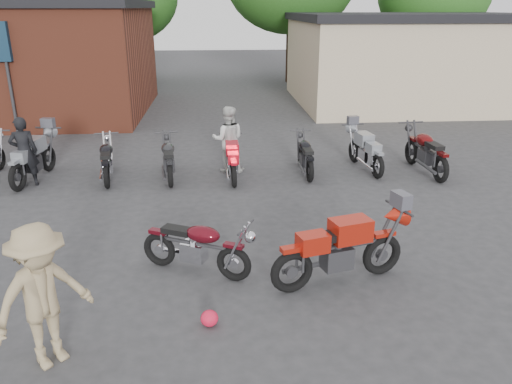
{
  "coord_description": "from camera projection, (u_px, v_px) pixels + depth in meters",
  "views": [
    {
      "loc": [
        -0.1,
        -6.78,
        4.0
      ],
      "look_at": [
        0.54,
        1.54,
        0.9
      ],
      "focal_mm": 35.0,
      "sensor_mm": 36.0,
      "label": 1
    }
  ],
  "objects": [
    {
      "name": "helmet",
      "position": [
        209.0,
        318.0,
        6.64
      ],
      "size": [
        0.32,
        0.32,
        0.22
      ],
      "primitive_type": "ellipsoid",
      "rotation": [
        0.0,
        0.0,
        -0.43
      ],
      "color": "red",
      "rests_on": "ground"
    },
    {
      "name": "vintage_motorcycle",
      "position": [
        197.0,
        243.0,
        7.81
      ],
      "size": [
        1.91,
        1.34,
        1.06
      ],
      "primitive_type": null,
      "rotation": [
        0.0,
        0.0,
        -0.45
      ],
      "color": "#470811",
      "rests_on": "ground"
    },
    {
      "name": "row_bike_1",
      "position": [
        33.0,
        156.0,
        12.1
      ],
      "size": [
        1.0,
        2.2,
        1.23
      ],
      "primitive_type": null,
      "rotation": [
        0.0,
        0.0,
        1.43
      ],
      "color": "gray",
      "rests_on": "ground"
    },
    {
      "name": "row_bike_6",
      "position": [
        365.0,
        148.0,
        12.9
      ],
      "size": [
        0.93,
        2.04,
        1.14
      ],
      "primitive_type": null,
      "rotation": [
        0.0,
        0.0,
        1.72
      ],
      "color": "gray",
      "rests_on": "ground"
    },
    {
      "name": "tree_3",
      "position": [
        432.0,
        11.0,
        27.85
      ],
      "size": [
        6.08,
        6.08,
        7.6
      ],
      "primitive_type": null,
      "color": "#1E4E14",
      "rests_on": "ground"
    },
    {
      "name": "row_bike_7",
      "position": [
        426.0,
        149.0,
        12.66
      ],
      "size": [
        0.88,
        2.19,
        1.24
      ],
      "primitive_type": null,
      "rotation": [
        0.0,
        0.0,
        1.65
      ],
      "color": "#4D090A",
      "rests_on": "ground"
    },
    {
      "name": "row_bike_5",
      "position": [
        305.0,
        153.0,
        12.63
      ],
      "size": [
        0.61,
        1.81,
        1.05
      ],
      "primitive_type": null,
      "rotation": [
        0.0,
        0.0,
        1.58
      ],
      "color": "black",
      "rests_on": "ground"
    },
    {
      "name": "person_tan",
      "position": [
        43.0,
        297.0,
        5.69
      ],
      "size": [
        1.3,
        1.28,
        1.79
      ],
      "primitive_type": "imported",
      "rotation": [
        0.0,
        0.0,
        0.76
      ],
      "color": "#9E8961",
      "rests_on": "ground"
    },
    {
      "name": "person_dark",
      "position": [
        24.0,
        152.0,
        11.63
      ],
      "size": [
        0.69,
        0.55,
        1.66
      ],
      "primitive_type": "imported",
      "rotation": [
        0.0,
        0.0,
        3.41
      ],
      "color": "black",
      "rests_on": "ground"
    },
    {
      "name": "stucco_building",
      "position": [
        414.0,
        62.0,
        21.77
      ],
      "size": [
        10.0,
        8.0,
        3.5
      ],
      "primitive_type": "cube",
      "color": "tan",
      "rests_on": "ground"
    },
    {
      "name": "tree_1",
      "position": [
        123.0,
        13.0,
        26.65
      ],
      "size": [
        5.92,
        5.92,
        7.4
      ],
      "primitive_type": null,
      "color": "#1E4E14",
      "rests_on": "ground"
    },
    {
      "name": "row_bike_4",
      "position": [
        232.0,
        157.0,
        12.26
      ],
      "size": [
        0.63,
        1.84,
        1.06
      ],
      "primitive_type": null,
      "rotation": [
        0.0,
        0.0,
        1.59
      ],
      "color": "red",
      "rests_on": "ground"
    },
    {
      "name": "person_light",
      "position": [
        228.0,
        139.0,
        12.67
      ],
      "size": [
        0.85,
        0.68,
        1.69
      ],
      "primitive_type": "imported",
      "rotation": [
        0.0,
        0.0,
        3.1
      ],
      "color": "beige",
      "rests_on": "ground"
    },
    {
      "name": "ground",
      "position": [
        229.0,
        282.0,
        7.74
      ],
      "size": [
        90.0,
        90.0,
        0.0
      ],
      "primitive_type": "plane",
      "color": "#303032"
    },
    {
      "name": "sportbike",
      "position": [
        342.0,
        246.0,
        7.52
      ],
      "size": [
        2.25,
        1.27,
        1.24
      ],
      "primitive_type": null,
      "rotation": [
        0.0,
        0.0,
        0.28
      ],
      "color": "#A51B0D",
      "rests_on": "ground"
    },
    {
      "name": "row_bike_3",
      "position": [
        168.0,
        157.0,
        12.28
      ],
      "size": [
        0.85,
        1.94,
        1.09
      ],
      "primitive_type": null,
      "rotation": [
        0.0,
        0.0,
        1.69
      ],
      "color": "black",
      "rests_on": "ground"
    },
    {
      "name": "row_bike_2",
      "position": [
        107.0,
        158.0,
        12.2
      ],
      "size": [
        0.9,
        1.94,
        1.08
      ],
      "primitive_type": null,
      "rotation": [
        0.0,
        0.0,
        1.73
      ],
      "color": "black",
      "rests_on": "ground"
    }
  ]
}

